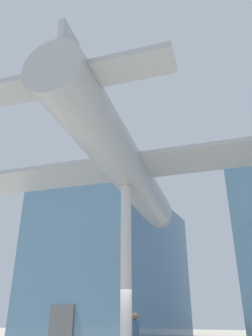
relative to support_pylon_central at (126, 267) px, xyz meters
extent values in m
cube|color=slate|center=(-7.82, 13.90, 2.05)|extent=(9.20, 13.94, 10.77)
cube|color=#51565B|center=(-7.82, 13.90, 7.74)|extent=(0.36, 13.24, 0.60)
cube|color=#51565B|center=(-7.82, 6.87, -2.18)|extent=(1.80, 0.12, 2.30)
cylinder|color=#B7B7BC|center=(0.00, 0.00, 0.00)|extent=(0.43, 0.43, 6.67)
cylinder|color=#93999E|center=(0.00, 0.00, 4.22)|extent=(3.86, 13.68, 1.78)
cube|color=#93999E|center=(0.00, 0.00, 4.22)|extent=(19.57, 5.35, 0.18)
cube|color=#93999E|center=(0.92, -5.90, 4.36)|extent=(6.30, 1.95, 0.18)
cube|color=#93999E|center=(0.92, -5.90, 5.30)|extent=(0.35, 1.11, 1.79)
cone|color=#93999E|center=(-1.14, 7.29, 4.22)|extent=(1.68, 1.42, 1.51)
sphere|color=black|center=(-1.26, 8.06, 4.22)|extent=(0.44, 0.44, 0.44)
cube|color=navy|center=(0.05, 0.69, -2.19)|extent=(0.43, 0.45, 0.64)
sphere|color=brown|center=(0.05, 0.69, -1.74)|extent=(0.26, 0.26, 0.26)
camera|label=1|loc=(5.68, -11.84, -1.80)|focal=35.00mm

